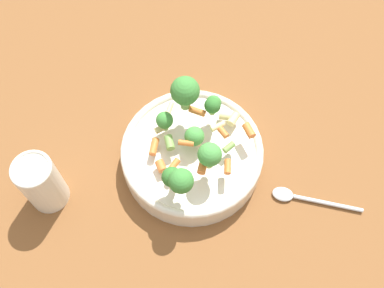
{
  "coord_description": "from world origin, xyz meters",
  "views": [
    {
      "loc": [
        -0.32,
        -0.13,
        0.72
      ],
      "look_at": [
        0.0,
        0.0,
        0.07
      ],
      "focal_mm": 42.0,
      "sensor_mm": 36.0,
      "label": 1
    }
  ],
  "objects": [
    {
      "name": "spoon",
      "position": [
        0.01,
        -0.2,
        0.01
      ],
      "size": [
        0.04,
        0.15,
        0.01
      ],
      "rotation": [
        0.0,
        0.0,
        8.03
      ],
      "color": "silver",
      "rests_on": "ground_plane"
    },
    {
      "name": "bowl",
      "position": [
        0.0,
        0.0,
        0.03
      ],
      "size": [
        0.24,
        0.24,
        0.05
      ],
      "color": "silver",
      "rests_on": "ground_plane"
    },
    {
      "name": "pasta_salad",
      "position": [
        0.0,
        0.0,
        0.1
      ],
      "size": [
        0.19,
        0.17,
        0.1
      ],
      "color": "#8CB766",
      "rests_on": "bowl"
    },
    {
      "name": "ground_plane",
      "position": [
        0.0,
        0.0,
        0.0
      ],
      "size": [
        3.0,
        3.0,
        0.0
      ],
      "primitive_type": "plane",
      "color": "brown"
    },
    {
      "name": "cup",
      "position": [
        -0.15,
        0.2,
        0.06
      ],
      "size": [
        0.06,
        0.06,
        0.11
      ],
      "color": "silver",
      "rests_on": "ground_plane"
    }
  ]
}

